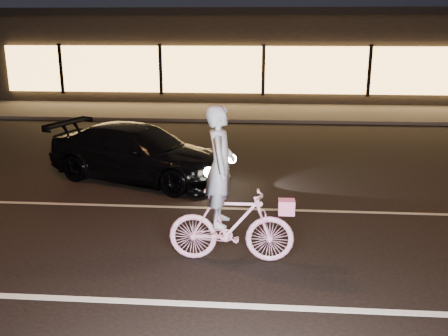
{
  "coord_description": "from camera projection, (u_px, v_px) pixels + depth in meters",
  "views": [
    {
      "loc": [
        0.02,
        -7.11,
        3.43
      ],
      "look_at": [
        -0.59,
        0.6,
        1.22
      ],
      "focal_mm": 40.0,
      "sensor_mm": 36.0,
      "label": 1
    }
  ],
  "objects": [
    {
      "name": "lane_stripe_near",
      "position": [
        257.0,
        307.0,
        6.32
      ],
      "size": [
        60.0,
        0.12,
        0.01
      ],
      "primitive_type": "cube",
      "color": "silver",
      "rests_on": "ground"
    },
    {
      "name": "lane_stripe_far",
      "position": [
        260.0,
        209.0,
        9.68
      ],
      "size": [
        60.0,
        0.1,
        0.01
      ],
      "primitive_type": "cube",
      "color": "gray",
      "rests_on": "ground"
    },
    {
      "name": "cyclist",
      "position": [
        228.0,
        208.0,
        7.36
      ],
      "size": [
        1.88,
        0.65,
        2.37
      ],
      "rotation": [
        0.0,
        0.0,
        1.57
      ],
      "color": "#ED49AB",
      "rests_on": "ground"
    },
    {
      "name": "sedan",
      "position": [
        139.0,
        153.0,
        11.43
      ],
      "size": [
        4.69,
        3.17,
        1.26
      ],
      "rotation": [
        0.0,
        0.0,
        1.22
      ],
      "color": "black",
      "rests_on": "ground"
    },
    {
      "name": "storefront",
      "position": [
        264.0,
        52.0,
        25.36
      ],
      "size": [
        25.4,
        8.42,
        4.2
      ],
      "color": "black",
      "rests_on": "ground"
    },
    {
      "name": "sidewalk",
      "position": [
        262.0,
        112.0,
        20.21
      ],
      "size": [
        30.0,
        4.0,
        0.12
      ],
      "primitive_type": "cube",
      "color": "#383533",
      "rests_on": "ground"
    },
    {
      "name": "ground",
      "position": [
        259.0,
        255.0,
        7.76
      ],
      "size": [
        90.0,
        90.0,
        0.0
      ],
      "primitive_type": "plane",
      "color": "black",
      "rests_on": "ground"
    }
  ]
}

